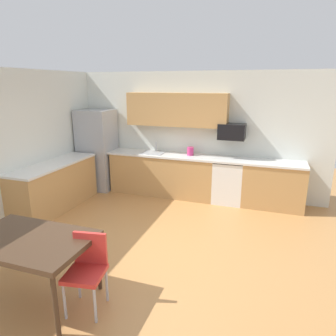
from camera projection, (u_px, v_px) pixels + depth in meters
ground_plane at (147, 246)px, 4.72m from camera, size 12.00×12.00×0.00m
wall_back at (192, 134)px, 6.78m from camera, size 5.80×0.10×2.70m
wall_left at (2, 150)px, 5.19m from camera, size 0.10×5.80×2.70m
cabinet_run_back at (163, 175)px, 6.88m from camera, size 2.35×0.60×0.90m
cabinet_run_back_right at (273, 186)px, 6.13m from camera, size 1.20×0.60×0.90m
cabinet_run_left at (56, 187)px, 6.05m from camera, size 0.60×2.00×0.90m
countertop_back at (188, 156)px, 6.57m from camera, size 4.80×0.64×0.04m
countertop_left at (53, 164)px, 5.93m from camera, size 0.64×2.00×0.04m
upper_cabinets_back at (176, 110)px, 6.52m from camera, size 2.20×0.34×0.70m
refrigerator at (98, 150)px, 7.18m from camera, size 0.76×0.70×1.86m
oven_range at (228, 181)px, 6.41m from camera, size 0.60×0.60×0.91m
microwave at (232, 132)px, 6.23m from camera, size 0.54×0.36×0.32m
sink_basin at (153, 156)px, 6.83m from camera, size 0.48×0.40×0.14m
sink_faucet at (156, 147)px, 6.95m from camera, size 0.02×0.02×0.24m
dining_table at (28, 243)px, 3.41m from camera, size 1.40×0.90×0.77m
chair_near_table at (87, 266)px, 3.34m from camera, size 0.46×0.46×0.85m
kettle at (190, 152)px, 6.58m from camera, size 0.14×0.14×0.20m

